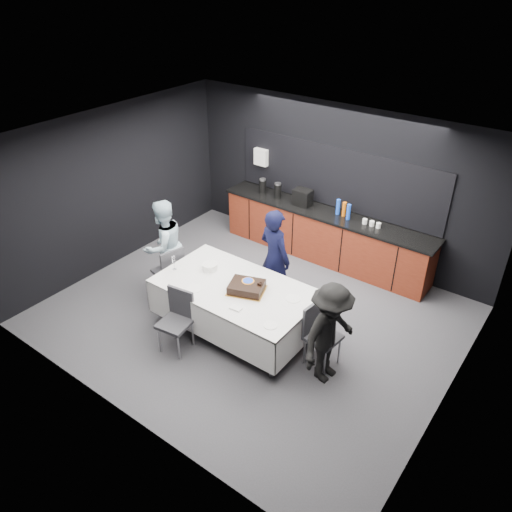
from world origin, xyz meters
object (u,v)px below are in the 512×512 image
Objects in this scene: champagne_flute at (174,260)px; chair_right at (319,330)px; plate_stack at (210,267)px; person_center at (275,258)px; person_left at (164,246)px; chair_near at (178,316)px; party_table at (236,294)px; chair_left at (170,269)px; cake_assembly at (247,287)px; person_right at (330,334)px.

chair_right is (2.35, 0.33, -0.40)m from champagne_flute.
plate_stack is 1.02m from person_center.
person_left is at bearing 148.02° from champagne_flute.
person_left reaches higher than chair_near.
party_table is 1.46× the size of person_left.
chair_left is (-1.37, 0.03, -0.11)m from party_table.
plate_stack is at bearing 36.15° from champagne_flute.
champagne_flute reaches higher than cake_assembly.
person_center reaches higher than cake_assembly.
cake_assembly is 1.60m from chair_left.
cake_assembly is at bearing -8.31° from plate_stack.
champagne_flute reaches higher than chair_near.
person_center reaches higher than chair_left.
champagne_flute is (-0.44, -0.32, 0.11)m from plate_stack.
person_center reaches higher than person_right.
party_table is at bearing 61.06° from chair_near.
champagne_flute is at bearing -172.00° from chair_right.
chair_near is at bearing 87.24° from person_center.
person_left is (-1.85, 0.19, -0.05)m from cake_assembly.
party_table is 1.34m from chair_right.
person_right reaches higher than chair_near.
chair_left is at bearing 147.41° from champagne_flute.
plate_stack is 0.96m from chair_near.
party_table is 1.58× the size of person_right.
plate_stack is at bearing 64.31° from person_center.
plate_stack is 0.15× the size of person_left.
person_center is at bearing 118.36° from person_left.
person_left is at bearing 176.25° from plate_stack.
person_center is at bearing 87.33° from party_table.
chair_left is 0.56× the size of person_center.
person_right is at bearing 19.55° from chair_near.
chair_left is 1.00× the size of chair_right.
plate_stack is at bearing 7.42° from chair_left.
party_table is at bearing 94.45° from person_right.
cake_assembly is 1.86m from person_left.
champagne_flute is 0.24× the size of chair_near.
chair_right and chair_near have the same top height.
champagne_flute reaches higher than party_table.
chair_near is (0.94, -0.80, 0.00)m from chair_left.
person_center reaches higher than person_left.
chair_right is 0.39m from person_right.
plate_stack is (-0.79, 0.12, -0.01)m from cake_assembly.
person_center reaches higher than plate_stack.
person_left reaches higher than cake_assembly.
champagne_flute is 0.15× the size of person_right.
cake_assembly reaches higher than party_table.
person_center is at bearing 148.25° from chair_right.
person_center is (-1.28, 0.79, 0.29)m from chair_right.
chair_near is (-0.43, -0.77, -0.11)m from party_table.
party_table is 1.59m from person_right.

